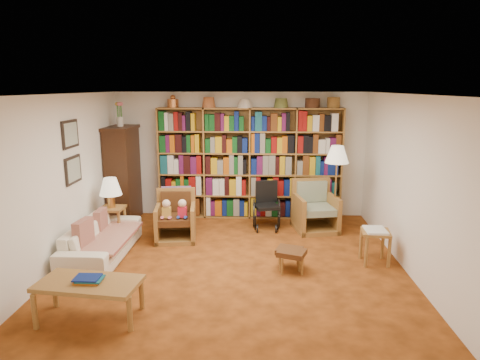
{
  "coord_description": "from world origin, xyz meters",
  "views": [
    {
      "loc": [
        0.34,
        -6.03,
        2.61
      ],
      "look_at": [
        0.08,
        0.6,
        1.15
      ],
      "focal_mm": 32.0,
      "sensor_mm": 36.0,
      "label": 1
    }
  ],
  "objects_px": {
    "armchair_leather": "(177,218)",
    "footstool_b": "(292,254)",
    "footstool_a": "(290,252)",
    "armchair_sage": "(315,210)",
    "wheelchair": "(266,207)",
    "sofa": "(102,240)",
    "side_table_papers": "(375,237)",
    "floor_lamp": "(337,158)",
    "side_table_lamp": "(112,215)",
    "coffee_table": "(89,286)"
  },
  "relations": [
    {
      "from": "armchair_leather",
      "to": "footstool_a",
      "type": "relative_size",
      "value": 1.96
    },
    {
      "from": "armchair_leather",
      "to": "wheelchair",
      "type": "xyz_separation_m",
      "value": [
        1.58,
        0.66,
        0.04
      ]
    },
    {
      "from": "armchair_sage",
      "to": "footstool_a",
      "type": "relative_size",
      "value": 2.08
    },
    {
      "from": "wheelchair",
      "to": "floor_lamp",
      "type": "height_order",
      "value": "floor_lamp"
    },
    {
      "from": "floor_lamp",
      "to": "footstool_b",
      "type": "height_order",
      "value": "floor_lamp"
    },
    {
      "from": "sofa",
      "to": "floor_lamp",
      "type": "relative_size",
      "value": 1.19
    },
    {
      "from": "footstool_b",
      "to": "coffee_table",
      "type": "relative_size",
      "value": 0.39
    },
    {
      "from": "side_table_lamp",
      "to": "armchair_sage",
      "type": "relative_size",
      "value": 0.62
    },
    {
      "from": "sofa",
      "to": "side_table_papers",
      "type": "distance_m",
      "value": 4.17
    },
    {
      "from": "side_table_lamp",
      "to": "coffee_table",
      "type": "relative_size",
      "value": 0.47
    },
    {
      "from": "sofa",
      "to": "side_table_papers",
      "type": "height_order",
      "value": "sofa"
    },
    {
      "from": "armchair_sage",
      "to": "footstool_b",
      "type": "bearing_deg",
      "value": -106.61
    },
    {
      "from": "armchair_leather",
      "to": "armchair_sage",
      "type": "height_order",
      "value": "armchair_sage"
    },
    {
      "from": "footstool_a",
      "to": "footstool_b",
      "type": "distance_m",
      "value": 0.12
    },
    {
      "from": "armchair_leather",
      "to": "side_table_papers",
      "type": "height_order",
      "value": "armchair_leather"
    },
    {
      "from": "side_table_lamp",
      "to": "armchair_leather",
      "type": "bearing_deg",
      "value": 4.82
    },
    {
      "from": "side_table_lamp",
      "to": "footstool_a",
      "type": "height_order",
      "value": "side_table_lamp"
    },
    {
      "from": "wheelchair",
      "to": "coffee_table",
      "type": "height_order",
      "value": "wheelchair"
    },
    {
      "from": "armchair_leather",
      "to": "floor_lamp",
      "type": "bearing_deg",
      "value": 8.69
    },
    {
      "from": "side_table_papers",
      "to": "footstool_b",
      "type": "distance_m",
      "value": 1.33
    },
    {
      "from": "coffee_table",
      "to": "armchair_leather",
      "type": "bearing_deg",
      "value": 79.73
    },
    {
      "from": "footstool_a",
      "to": "side_table_papers",
      "type": "bearing_deg",
      "value": 10.76
    },
    {
      "from": "side_table_papers",
      "to": "coffee_table",
      "type": "height_order",
      "value": "side_table_papers"
    },
    {
      "from": "coffee_table",
      "to": "side_table_papers",
      "type": "bearing_deg",
      "value": 25.26
    },
    {
      "from": "footstool_a",
      "to": "coffee_table",
      "type": "bearing_deg",
      "value": -147.98
    },
    {
      "from": "wheelchair",
      "to": "footstool_a",
      "type": "xyz_separation_m",
      "value": [
        0.3,
        -1.88,
        -0.14
      ]
    },
    {
      "from": "sofa",
      "to": "wheelchair",
      "type": "bearing_deg",
      "value": -58.65
    },
    {
      "from": "armchair_sage",
      "to": "footstool_a",
      "type": "distance_m",
      "value": 1.92
    },
    {
      "from": "armchair_leather",
      "to": "footstool_a",
      "type": "bearing_deg",
      "value": -33.03
    },
    {
      "from": "sofa",
      "to": "side_table_lamp",
      "type": "relative_size",
      "value": 3.32
    },
    {
      "from": "footstool_b",
      "to": "side_table_papers",
      "type": "bearing_deg",
      "value": 15.82
    },
    {
      "from": "armchair_leather",
      "to": "footstool_b",
      "type": "relative_size",
      "value": 1.86
    },
    {
      "from": "floor_lamp",
      "to": "coffee_table",
      "type": "xyz_separation_m",
      "value": [
        -3.3,
        -3.13,
        -0.96
      ]
    },
    {
      "from": "sofa",
      "to": "floor_lamp",
      "type": "xyz_separation_m",
      "value": [
        3.81,
        1.34,
        1.09
      ]
    },
    {
      "from": "side_table_lamp",
      "to": "wheelchair",
      "type": "bearing_deg",
      "value": 15.7
    },
    {
      "from": "armchair_sage",
      "to": "floor_lamp",
      "type": "height_order",
      "value": "floor_lamp"
    },
    {
      "from": "side_table_papers",
      "to": "footstool_a",
      "type": "relative_size",
      "value": 1.21
    },
    {
      "from": "side_table_lamp",
      "to": "footstool_b",
      "type": "relative_size",
      "value": 1.22
    },
    {
      "from": "footstool_b",
      "to": "sofa",
      "type": "bearing_deg",
      "value": 171.62
    },
    {
      "from": "side_table_lamp",
      "to": "side_table_papers",
      "type": "distance_m",
      "value": 4.36
    },
    {
      "from": "armchair_sage",
      "to": "floor_lamp",
      "type": "distance_m",
      "value": 1.08
    },
    {
      "from": "footstool_a",
      "to": "coffee_table",
      "type": "height_order",
      "value": "coffee_table"
    },
    {
      "from": "sofa",
      "to": "footstool_b",
      "type": "bearing_deg",
      "value": -98.33
    },
    {
      "from": "wheelchair",
      "to": "floor_lamp",
      "type": "relative_size",
      "value": 0.55
    },
    {
      "from": "side_table_lamp",
      "to": "wheelchair",
      "type": "xyz_separation_m",
      "value": [
        2.68,
        0.75,
        -0.03
      ]
    },
    {
      "from": "sofa",
      "to": "side_table_papers",
      "type": "bearing_deg",
      "value": -90.88
    },
    {
      "from": "floor_lamp",
      "to": "side_table_papers",
      "type": "xyz_separation_m",
      "value": [
        0.36,
        -1.41,
        -0.95
      ]
    },
    {
      "from": "sofa",
      "to": "armchair_sage",
      "type": "distance_m",
      "value": 3.79
    },
    {
      "from": "sofa",
      "to": "footstool_a",
      "type": "distance_m",
      "value": 2.89
    },
    {
      "from": "footstool_b",
      "to": "wheelchair",
      "type": "bearing_deg",
      "value": 99.12
    }
  ]
}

